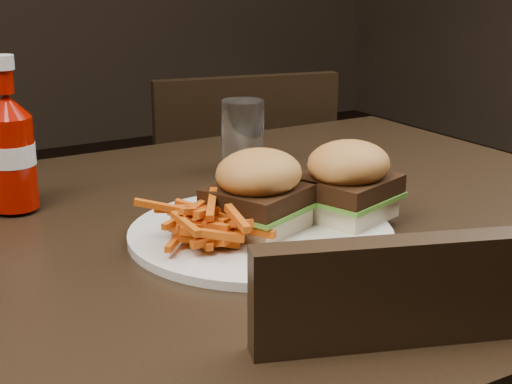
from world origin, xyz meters
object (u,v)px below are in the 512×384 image
chair_far (224,247)px  ketchup_bottle (12,163)px  dining_table (177,251)px  plate (261,234)px  tumbler (243,133)px

chair_far → ketchup_bottle: 0.83m
dining_table → plate: (0.07, -0.06, 0.03)m
chair_far → tumbler: (-0.23, -0.48, 0.38)m
dining_table → ketchup_bottle: ketchup_bottle is taller
chair_far → tumbler: bearing=77.2°
chair_far → plate: 0.86m
dining_table → tumbler: bearing=44.1°
dining_table → chair_far: bearing=57.7°
tumbler → dining_table: bearing=-135.9°
dining_table → chair_far: dining_table is taller
plate → ketchup_bottle: 0.31m
chair_far → ketchup_bottle: size_ratio=3.37×
chair_far → plate: bearing=77.0°
dining_table → ketchup_bottle: size_ratio=10.86×
chair_far → ketchup_bottle: (-0.55, -0.49, 0.38)m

